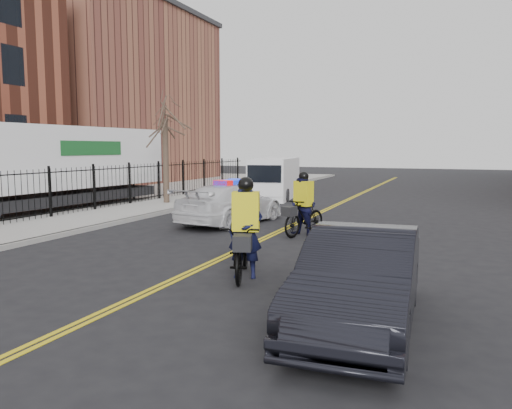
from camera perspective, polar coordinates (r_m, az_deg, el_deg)
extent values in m
plane|color=black|center=(12.27, -5.05, -6.64)|extent=(120.00, 120.00, 0.00)
cube|color=gold|center=(19.63, 5.47, -1.67)|extent=(0.10, 60.00, 0.01)
cube|color=gold|center=(19.59, 5.92, -1.69)|extent=(0.10, 60.00, 0.01)
cube|color=gray|center=(22.86, -12.64, -0.46)|extent=(3.00, 60.00, 0.15)
cube|color=gray|center=(22.04, -9.44, -0.65)|extent=(0.20, 60.00, 0.15)
cube|color=brown|center=(45.03, -17.58, 11.58)|extent=(14.00, 18.00, 14.00)
cylinder|color=#35271F|center=(24.43, -10.27, 4.91)|extent=(0.28, 0.28, 4.00)
imported|color=silver|center=(18.39, -2.91, 0.08)|extent=(2.82, 5.28, 1.46)
cube|color=#0C26CC|center=(18.32, -2.92, 2.59)|extent=(0.81, 1.42, 0.16)
imported|color=black|center=(7.98, 11.83, -8.32)|extent=(1.83, 4.70, 1.52)
cube|color=white|center=(27.56, 2.17, 3.01)|extent=(2.67, 5.42, 2.21)
cube|color=white|center=(25.36, 1.15, 2.27)|extent=(1.97, 1.04, 1.15)
cube|color=black|center=(24.95, 0.96, 3.53)|extent=(1.73, 0.35, 0.87)
cylinder|color=black|center=(26.32, -0.46, 1.17)|extent=(0.34, 0.70, 0.67)
cylinder|color=black|center=(25.94, 3.46, 1.08)|extent=(0.34, 0.70, 0.67)
cylinder|color=black|center=(29.31, 1.01, 1.71)|extent=(0.34, 0.70, 0.67)
cylinder|color=black|center=(28.96, 4.54, 1.63)|extent=(0.34, 0.70, 0.67)
cube|color=white|center=(24.19, -21.72, 5.02)|extent=(3.28, 12.14, 2.77)
cube|color=black|center=(24.29, -21.54, 0.67)|extent=(2.84, 11.20, 0.46)
cylinder|color=black|center=(27.93, -13.80, 1.64)|extent=(0.11, 0.11, 1.02)
cube|color=#195926|center=(23.95, -18.15, 6.14)|extent=(0.29, 3.68, 0.65)
imported|color=black|center=(10.78, -1.16, -5.30)|extent=(1.43, 2.35, 1.16)
imported|color=black|center=(10.70, -1.16, -3.12)|extent=(0.84, 0.68, 2.00)
cube|color=yellow|center=(10.64, -1.17, -0.78)|extent=(0.66, 0.55, 0.84)
sphere|color=black|center=(10.58, -1.18, 2.27)|extent=(0.34, 0.34, 0.34)
cube|color=black|center=(9.96, -1.56, -4.39)|extent=(0.47, 0.51, 0.31)
imported|color=black|center=(15.89, 5.43, -1.40)|extent=(1.22, 2.10, 1.22)
imported|color=black|center=(15.85, 5.44, -0.22)|extent=(1.10, 0.98, 1.88)
cube|color=yellow|center=(15.81, 5.46, 1.27)|extent=(0.63, 0.52, 0.79)
sphere|color=black|center=(15.77, 5.48, 3.21)|extent=(0.32, 0.32, 0.32)
cube|color=black|center=(15.28, 3.82, -0.78)|extent=(0.45, 0.48, 0.29)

